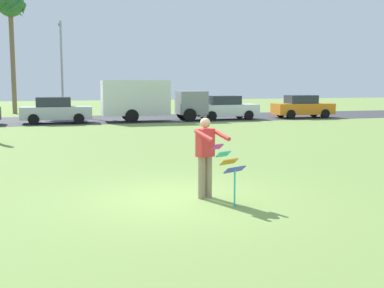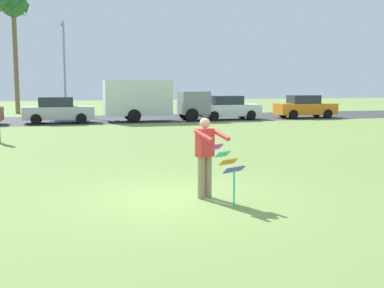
{
  "view_description": "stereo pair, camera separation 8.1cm",
  "coord_description": "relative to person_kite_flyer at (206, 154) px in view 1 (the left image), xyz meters",
  "views": [
    {
      "loc": [
        -2.63,
        -9.94,
        2.46
      ],
      "look_at": [
        0.52,
        0.85,
        1.05
      ],
      "focal_mm": 45.64,
      "sensor_mm": 36.0,
      "label": 1
    },
    {
      "loc": [
        -2.55,
        -9.97,
        2.46
      ],
      "look_at": [
        0.52,
        0.85,
        1.05
      ],
      "focal_mm": 45.64,
      "sensor_mm": 36.0,
      "label": 2
    }
  ],
  "objects": [
    {
      "name": "parked_truck_grey_van",
      "position": [
        2.91,
        21.11,
        0.46
      ],
      "size": [
        6.75,
        2.23,
        2.62
      ],
      "color": "gray",
      "rests_on": "ground"
    },
    {
      "name": "parked_car_orange",
      "position": [
        13.97,
        21.11,
        -0.18
      ],
      "size": [
        4.25,
        1.94,
        1.6
      ],
      "color": "orange",
      "rests_on": "ground"
    },
    {
      "name": "ground_plane",
      "position": [
        -0.53,
        0.17,
        -0.95
      ],
      "size": [
        120.0,
        120.0,
        0.0
      ],
      "primitive_type": "plane",
      "color": "olive"
    },
    {
      "name": "kite_held",
      "position": [
        0.26,
        -0.7,
        -0.11
      ],
      "size": [
        0.6,
        0.73,
        1.22
      ],
      "color": "#D83399",
      "rests_on": "ground"
    },
    {
      "name": "person_kite_flyer",
      "position": [
        0.0,
        0.0,
        0.0
      ],
      "size": [
        0.7,
        0.76,
        1.73
      ],
      "color": "gray",
      "rests_on": "ground"
    },
    {
      "name": "parked_car_silver",
      "position": [
        -2.8,
        21.11,
        -0.18
      ],
      "size": [
        4.26,
        1.96,
        1.6
      ],
      "color": "silver",
      "rests_on": "ground"
    },
    {
      "name": "streetlight_pole",
      "position": [
        -2.2,
        28.3,
        3.05
      ],
      "size": [
        0.24,
        1.65,
        7.0
      ],
      "color": "#9E9EA3",
      "rests_on": "ground"
    },
    {
      "name": "parked_car_white",
      "position": [
        8.21,
        21.11,
        -0.18
      ],
      "size": [
        4.21,
        1.86,
        1.6
      ],
      "color": "white",
      "rests_on": "ground"
    },
    {
      "name": "road_strip",
      "position": [
        -0.53,
        23.51,
        -0.95
      ],
      "size": [
        120.0,
        8.0,
        0.01
      ],
      "primitive_type": "cube",
      "color": "#38383D",
      "rests_on": "ground"
    },
    {
      "name": "palm_tree_right_near",
      "position": [
        -5.84,
        31.64,
        7.21
      ],
      "size": [
        2.58,
        2.71,
        9.68
      ],
      "color": "brown",
      "rests_on": "ground"
    }
  ]
}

